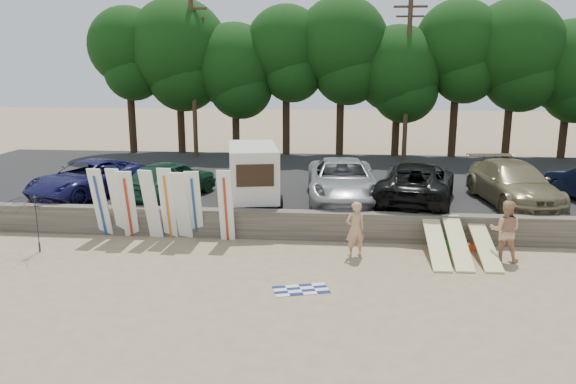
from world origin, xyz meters
name	(u,v)px	position (x,y,z in m)	size (l,w,h in m)	color
ground	(391,272)	(0.00, 0.00, 0.00)	(120.00, 120.00, 0.00)	tan
seawall	(385,227)	(0.00, 3.00, 0.50)	(44.00, 0.50, 1.00)	#6B6356
parking_lot	(373,186)	(0.00, 10.50, 0.35)	(44.00, 14.50, 0.70)	#282828
treeline	(383,54)	(0.71, 17.56, 6.54)	(33.44, 5.98, 9.17)	#382616
utility_poles	(407,75)	(2.00, 16.00, 5.43)	(25.80, 0.26, 9.00)	#473321
box_trailer	(253,172)	(-4.92, 5.12, 1.97)	(2.58, 3.84, 2.27)	beige
car_0	(88,179)	(-11.86, 5.72, 1.43)	(2.42, 5.26, 1.46)	#151549
car_1	(170,179)	(-8.40, 5.64, 1.49)	(1.87, 4.65, 1.58)	#163D28
car_2	(342,181)	(-1.48, 5.98, 1.51)	(2.67, 5.80, 1.61)	#A2A3A7
car_3	(417,183)	(1.40, 5.84, 1.51)	(2.68, 5.80, 1.61)	black
car_4	(513,184)	(5.09, 5.98, 1.51)	(2.27, 5.58, 1.62)	#7F7451
surfboard_upright_0	(100,203)	(-9.95, 2.50, 1.27)	(0.50, 0.06, 2.60)	white
surfboard_upright_1	(118,203)	(-9.30, 2.54, 1.27)	(0.50, 0.06, 2.60)	white
surfboard_upright_2	(128,204)	(-8.90, 2.41, 1.25)	(0.50, 0.06, 2.60)	white
surfboard_upright_3	(151,204)	(-8.09, 2.42, 1.27)	(0.50, 0.06, 2.60)	white
surfboard_upright_4	(168,203)	(-7.54, 2.57, 1.29)	(0.50, 0.06, 2.60)	white
surfboard_upright_5	(181,206)	(-7.00, 2.40, 1.25)	(0.50, 0.06, 2.60)	white
surfboard_upright_6	(194,205)	(-6.58, 2.52, 1.26)	(0.50, 0.06, 2.60)	white
surfboard_upright_7	(226,206)	(-5.45, 2.40, 1.28)	(0.50, 0.06, 2.60)	white
surfboard_low_0	(436,243)	(1.51, 1.49, 0.48)	(0.56, 3.00, 0.07)	#E9E393
surfboard_low_1	(457,242)	(2.18, 1.53, 0.51)	(0.56, 3.00, 0.07)	#E9E393
surfboard_low_2	(484,245)	(3.02, 1.58, 0.43)	(0.56, 3.00, 0.07)	#E9E393
beachgoer_a	(355,229)	(-1.06, 1.31, 0.90)	(0.66, 0.43, 1.80)	tan
beachgoer_b	(505,231)	(3.58, 1.38, 0.96)	(0.94, 0.73, 1.93)	tan
cooler	(449,244)	(2.11, 2.40, 0.16)	(0.38, 0.30, 0.32)	green
gear_bag	(472,247)	(2.83, 2.25, 0.11)	(0.30, 0.25, 0.22)	#D14218
beach_towel	(301,290)	(-2.58, -1.59, 0.01)	(1.50, 1.50, 0.00)	white
beach_umbrella	(35,223)	(-11.38, 0.73, 0.99)	(2.15, 2.19, 1.97)	#212229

